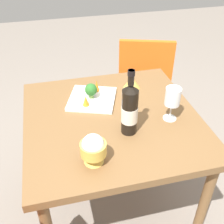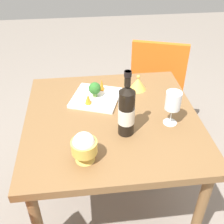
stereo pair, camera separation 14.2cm
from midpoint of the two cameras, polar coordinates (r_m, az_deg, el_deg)
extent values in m
plane|color=gray|center=(1.97, 2.17, -18.34)|extent=(8.00, 8.00, 0.00)
cube|color=brown|center=(1.45, 2.80, -1.69)|extent=(0.89, 0.89, 0.04)
cylinder|color=brown|center=(1.98, -10.41, -4.11)|extent=(0.05, 0.05, 0.70)
cylinder|color=brown|center=(2.06, 11.45, -2.46)|extent=(0.05, 0.05, 0.70)
cylinder|color=brown|center=(1.58, 19.64, -19.98)|extent=(0.05, 0.05, 0.70)
cube|color=orange|center=(2.38, 10.94, 6.04)|extent=(0.51, 0.51, 0.02)
cube|color=orange|center=(2.12, 11.34, 8.56)|extent=(0.16, 0.39, 0.40)
cylinder|color=black|center=(2.64, 6.90, 4.06)|extent=(0.03, 0.03, 0.43)
cylinder|color=black|center=(2.64, 14.24, 3.16)|extent=(0.03, 0.03, 0.43)
cylinder|color=black|center=(2.36, 6.02, -0.23)|extent=(0.03, 0.03, 0.43)
cylinder|color=black|center=(2.36, 14.22, -1.22)|extent=(0.03, 0.03, 0.43)
cylinder|color=black|center=(1.28, 6.13, -0.36)|extent=(0.08, 0.08, 0.23)
cone|color=black|center=(1.21, 6.52, 4.57)|extent=(0.08, 0.08, 0.03)
cylinder|color=black|center=(1.18, 6.68, 6.64)|extent=(0.03, 0.03, 0.07)
cylinder|color=black|center=(1.17, 6.76, 7.62)|extent=(0.03, 0.03, 0.02)
cylinder|color=silver|center=(1.28, 6.10, -0.77)|extent=(0.08, 0.08, 0.08)
cylinder|color=white|center=(1.44, 14.49, -2.19)|extent=(0.07, 0.07, 0.00)
cylinder|color=white|center=(1.42, 14.76, -0.78)|extent=(0.01, 0.01, 0.08)
cylinder|color=white|center=(1.37, 15.31, 2.15)|extent=(0.08, 0.08, 0.09)
cone|color=gold|center=(1.20, -2.12, -8.99)|extent=(0.08, 0.08, 0.04)
cylinder|color=gold|center=(1.16, -2.18, -7.25)|extent=(0.11, 0.11, 0.05)
sphere|color=white|center=(1.15, -2.20, -6.44)|extent=(0.09, 0.09, 0.09)
cone|color=gold|center=(1.66, 7.77, 5.68)|extent=(0.10, 0.10, 0.07)
sphere|color=gold|center=(1.64, 7.90, 7.05)|extent=(0.02, 0.02, 0.02)
cube|color=white|center=(1.57, -0.73, 2.87)|extent=(0.32, 0.32, 0.02)
cylinder|color=#729E4C|center=(1.56, -0.88, 3.56)|extent=(0.03, 0.03, 0.03)
sphere|color=#2D6B28|center=(1.54, -0.89, 4.75)|extent=(0.07, 0.07, 0.07)
cone|color=orange|center=(1.61, 0.44, 5.47)|extent=(0.03, 0.03, 0.07)
cone|color=orange|center=(1.49, -2.18, 2.56)|extent=(0.04, 0.04, 0.06)
camera|label=1|loc=(0.07, -87.14, 2.09)|focal=44.93mm
camera|label=2|loc=(0.07, 92.86, -2.09)|focal=44.93mm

